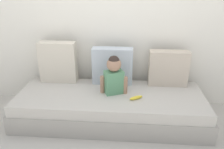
% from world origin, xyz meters
% --- Properties ---
extents(ground_plane, '(12.00, 12.00, 0.00)m').
position_xyz_m(ground_plane, '(0.00, 0.00, 0.00)').
color(ground_plane, '#B2ADA3').
extents(back_wall, '(5.49, 0.10, 2.35)m').
position_xyz_m(back_wall, '(0.00, 0.55, 1.17)').
color(back_wall, silver).
rests_on(back_wall, ground).
extents(couch, '(2.29, 0.84, 0.36)m').
position_xyz_m(couch, '(0.00, 0.00, 0.18)').
color(couch, '#9C978F').
rests_on(couch, ground).
extents(throw_pillow_left, '(0.48, 0.16, 0.53)m').
position_xyz_m(throw_pillow_left, '(-0.71, 0.32, 0.62)').
color(throw_pillow_left, beige).
rests_on(throw_pillow_left, couch).
extents(throw_pillow_center, '(0.51, 0.16, 0.47)m').
position_xyz_m(throw_pillow_center, '(0.00, 0.32, 0.59)').
color(throw_pillow_center, '#B2BCC6').
rests_on(throw_pillow_center, couch).
extents(throw_pillow_right, '(0.49, 0.16, 0.45)m').
position_xyz_m(throw_pillow_right, '(0.71, 0.32, 0.58)').
color(throw_pillow_right, '#C1B29E').
rests_on(throw_pillow_right, couch).
extents(toddler, '(0.33, 0.21, 0.47)m').
position_xyz_m(toddler, '(0.04, 0.03, 0.59)').
color(toddler, '#568E66').
rests_on(toddler, couch).
extents(banana, '(0.17, 0.13, 0.04)m').
position_xyz_m(banana, '(0.30, -0.11, 0.38)').
color(banana, yellow).
rests_on(banana, couch).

